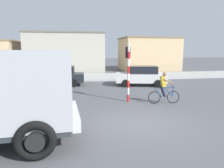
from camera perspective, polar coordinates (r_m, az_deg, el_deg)
name	(u,v)px	position (r m, az deg, el deg)	size (l,w,h in m)	color
ground_plane	(141,123)	(8.73, 7.76, -10.31)	(120.00, 120.00, 0.00)	#56565B
sidewalk_far	(99,77)	(22.05, -3.48, 1.94)	(80.00, 5.00, 0.16)	#ADADA8
cyclist	(164,88)	(11.76, 13.79, -1.01)	(1.73, 0.51, 1.72)	black
traffic_light_pole	(128,65)	(11.81, 4.37, 5.16)	(0.24, 0.43, 3.20)	red
car_red_near	(59,76)	(17.66, -13.97, 2.23)	(4.10, 2.06, 1.60)	#1E2328
car_white_mid	(142,76)	(17.29, 7.97, 2.27)	(4.28, 2.57, 1.60)	white
building_mid_block	(66,52)	(29.18, -12.32, 8.33)	(9.58, 8.08, 4.99)	#B2AD9E
building_corner_right	(148,54)	(30.72, 9.71, 8.01)	(7.65, 6.04, 4.52)	#D1B284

